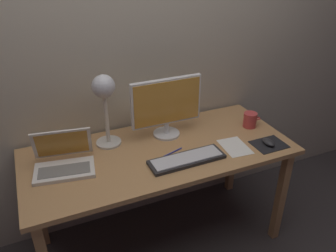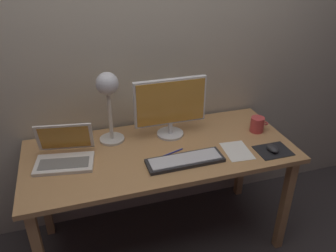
{
  "view_description": "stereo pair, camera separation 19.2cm",
  "coord_description": "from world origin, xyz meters",
  "px_view_note": "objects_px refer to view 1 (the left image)",
  "views": [
    {
      "loc": [
        -0.64,
        -1.6,
        1.84
      ],
      "look_at": [
        0.03,
        -0.05,
        0.92
      ],
      "focal_mm": 36.52,
      "sensor_mm": 36.0,
      "label": 1
    },
    {
      "loc": [
        -0.46,
        -1.67,
        1.84
      ],
      "look_at": [
        0.03,
        -0.05,
        0.92
      ],
      "focal_mm": 36.52,
      "sensor_mm": 36.0,
      "label": 2
    }
  ],
  "objects_px": {
    "monitor": "(166,105)",
    "keyboard_main": "(187,159)",
    "mouse": "(268,142)",
    "coffee_mug": "(250,120)",
    "desk_lamp": "(104,96)",
    "pen": "(173,152)",
    "laptop": "(63,157)"
  },
  "relations": [
    {
      "from": "keyboard_main",
      "to": "laptop",
      "type": "xyz_separation_m",
      "value": [
        -0.64,
        0.23,
        0.05
      ]
    },
    {
      "from": "monitor",
      "to": "desk_lamp",
      "type": "bearing_deg",
      "value": 173.23
    },
    {
      "from": "keyboard_main",
      "to": "laptop",
      "type": "relative_size",
      "value": 1.25
    },
    {
      "from": "laptop",
      "to": "desk_lamp",
      "type": "distance_m",
      "value": 0.41
    },
    {
      "from": "monitor",
      "to": "coffee_mug",
      "type": "height_order",
      "value": "monitor"
    },
    {
      "from": "keyboard_main",
      "to": "coffee_mug",
      "type": "relative_size",
      "value": 3.6
    },
    {
      "from": "keyboard_main",
      "to": "pen",
      "type": "xyz_separation_m",
      "value": [
        -0.04,
        0.11,
        -0.01
      ]
    },
    {
      "from": "laptop",
      "to": "mouse",
      "type": "relative_size",
      "value": 3.68
    },
    {
      "from": "laptop",
      "to": "keyboard_main",
      "type": "bearing_deg",
      "value": -19.31
    },
    {
      "from": "monitor",
      "to": "laptop",
      "type": "relative_size",
      "value": 1.28
    },
    {
      "from": "desk_lamp",
      "to": "mouse",
      "type": "xyz_separation_m",
      "value": [
        0.89,
        -0.41,
        -0.3
      ]
    },
    {
      "from": "mouse",
      "to": "coffee_mug",
      "type": "height_order",
      "value": "coffee_mug"
    },
    {
      "from": "laptop",
      "to": "desk_lamp",
      "type": "height_order",
      "value": "desk_lamp"
    },
    {
      "from": "mouse",
      "to": "coffee_mug",
      "type": "xyz_separation_m",
      "value": [
        0.04,
        0.24,
        0.03
      ]
    },
    {
      "from": "laptop",
      "to": "mouse",
      "type": "height_order",
      "value": "laptop"
    },
    {
      "from": "keyboard_main",
      "to": "monitor",
      "type": "bearing_deg",
      "value": 87.83
    },
    {
      "from": "coffee_mug",
      "to": "desk_lamp",
      "type": "bearing_deg",
      "value": 169.96
    },
    {
      "from": "desk_lamp",
      "to": "pen",
      "type": "xyz_separation_m",
      "value": [
        0.32,
        -0.25,
        -0.32
      ]
    },
    {
      "from": "desk_lamp",
      "to": "pen",
      "type": "relative_size",
      "value": 3.18
    },
    {
      "from": "monitor",
      "to": "keyboard_main",
      "type": "xyz_separation_m",
      "value": [
        -0.01,
        -0.32,
        -0.2
      ]
    },
    {
      "from": "keyboard_main",
      "to": "pen",
      "type": "bearing_deg",
      "value": 109.26
    },
    {
      "from": "monitor",
      "to": "desk_lamp",
      "type": "xyz_separation_m",
      "value": [
        -0.37,
        0.04,
        0.11
      ]
    },
    {
      "from": "keyboard_main",
      "to": "pen",
      "type": "relative_size",
      "value": 3.15
    },
    {
      "from": "coffee_mug",
      "to": "pen",
      "type": "bearing_deg",
      "value": -171.57
    },
    {
      "from": "keyboard_main",
      "to": "pen",
      "type": "height_order",
      "value": "keyboard_main"
    },
    {
      "from": "monitor",
      "to": "pen",
      "type": "bearing_deg",
      "value": -103.37
    },
    {
      "from": "keyboard_main",
      "to": "laptop",
      "type": "bearing_deg",
      "value": 160.69
    },
    {
      "from": "mouse",
      "to": "coffee_mug",
      "type": "relative_size",
      "value": 0.78
    },
    {
      "from": "monitor",
      "to": "mouse",
      "type": "relative_size",
      "value": 4.73
    },
    {
      "from": "keyboard_main",
      "to": "laptop",
      "type": "distance_m",
      "value": 0.68
    },
    {
      "from": "monitor",
      "to": "mouse",
      "type": "height_order",
      "value": "monitor"
    },
    {
      "from": "laptop",
      "to": "mouse",
      "type": "distance_m",
      "value": 1.21
    }
  ]
}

